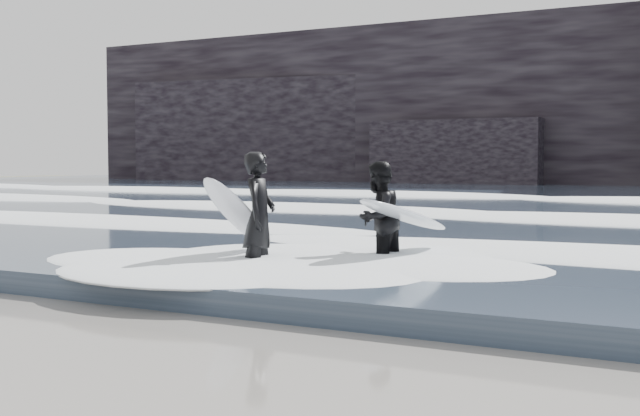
# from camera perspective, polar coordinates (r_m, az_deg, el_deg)

# --- Properties ---
(sea) EXTENTS (90.00, 52.00, 0.30)m
(sea) POSITION_cam_1_polar(r_m,az_deg,el_deg) (33.66, 16.06, 0.70)
(sea) COLOR #2D3A4A
(sea) RESTS_ON ground
(headland) EXTENTS (70.00, 9.00, 10.00)m
(headland) POSITION_cam_1_polar(r_m,az_deg,el_deg) (50.50, 20.14, 7.00)
(headland) COLOR black
(headland) RESTS_ON ground
(foam_near) EXTENTS (60.00, 3.20, 0.20)m
(foam_near) POSITION_cam_1_polar(r_m,az_deg,el_deg) (14.68, -0.11, -1.54)
(foam_near) COLOR white
(foam_near) RESTS_ON sea
(foam_mid) EXTENTS (60.00, 4.00, 0.24)m
(foam_mid) POSITION_cam_1_polar(r_m,az_deg,el_deg) (21.10, 8.84, -0.01)
(foam_mid) COLOR white
(foam_mid) RESTS_ON sea
(foam_far) EXTENTS (60.00, 4.80, 0.30)m
(foam_far) POSITION_cam_1_polar(r_m,az_deg,el_deg) (29.75, 14.50, 0.97)
(foam_far) COLOR white
(foam_far) RESTS_ON sea
(surfer_left) EXTENTS (1.01, 1.69, 1.79)m
(surfer_left) POSITION_cam_1_polar(r_m,az_deg,el_deg) (11.08, -4.59, -0.58)
(surfer_left) COLOR black
(surfer_left) RESTS_ON ground
(surfer_right) EXTENTS (1.26, 2.24, 1.66)m
(surfer_right) POSITION_cam_1_polar(r_m,az_deg,el_deg) (11.52, 4.43, -0.74)
(surfer_right) COLOR black
(surfer_right) RESTS_ON ground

